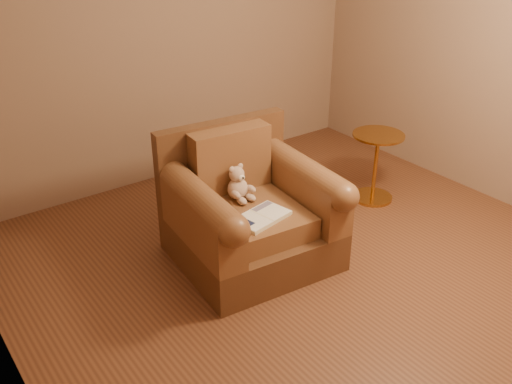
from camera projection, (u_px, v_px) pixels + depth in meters
floor at (312, 267)px, 4.10m from camera, size 4.00×4.00×0.00m
room at (326, 23)px, 3.31m from camera, size 4.02×4.02×2.71m
armchair at (248, 213)px, 4.07m from camera, size 1.12×1.07×0.93m
teddy_bear at (239, 186)px, 4.04m from camera, size 0.19×0.21×0.26m
guidebook at (262, 217)px, 3.82m from camera, size 0.41×0.29×0.03m
side_table at (376, 165)px, 4.88m from camera, size 0.43×0.43×0.61m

